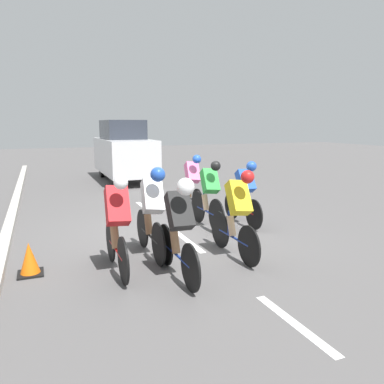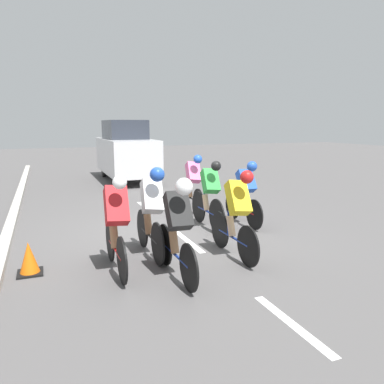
% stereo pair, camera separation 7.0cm
% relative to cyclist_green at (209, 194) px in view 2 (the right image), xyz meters
% --- Properties ---
extents(ground_plane, '(60.00, 60.00, 0.00)m').
position_rel_cyclist_green_xyz_m(ground_plane, '(0.75, 0.02, -0.75)').
color(ground_plane, '#565454').
extents(lane_stripe_near, '(0.12, 1.40, 0.01)m').
position_rel_cyclist_green_xyz_m(lane_stripe_near, '(0.75, 3.90, -0.75)').
color(lane_stripe_near, white).
rests_on(lane_stripe_near, ground).
extents(lane_stripe_mid, '(0.12, 1.40, 0.01)m').
position_rel_cyclist_green_xyz_m(lane_stripe_mid, '(0.75, 0.70, -0.75)').
color(lane_stripe_mid, white).
rests_on(lane_stripe_mid, ground).
extents(lane_stripe_far, '(0.12, 1.40, 0.01)m').
position_rel_cyclist_green_xyz_m(lane_stripe_far, '(0.75, -2.50, -0.75)').
color(lane_stripe_far, white).
rests_on(lane_stripe_far, ground).
extents(curb, '(0.20, 28.35, 0.14)m').
position_rel_cyclist_green_xyz_m(curb, '(3.95, 0.70, -0.68)').
color(curb, '#B7B2A8').
rests_on(curb, ground).
extents(cyclist_green, '(0.37, 1.67, 1.46)m').
position_rel_cyclist_green_xyz_m(cyclist_green, '(0.00, 0.00, 0.00)').
color(cyclist_green, black).
rests_on(cyclist_green, ground).
extents(cyclist_black, '(0.33, 1.69, 1.50)m').
position_rel_cyclist_green_xyz_m(cyclist_black, '(1.51, 2.27, 0.05)').
color(cyclist_black, black).
rests_on(cyclist_black, ground).
extents(cyclist_red, '(0.36, 1.65, 1.51)m').
position_rel_cyclist_green_xyz_m(cyclist_red, '(2.27, 1.72, 0.03)').
color(cyclist_red, black).
rests_on(cyclist_red, ground).
extents(cyclist_blue, '(0.33, 1.64, 1.43)m').
position_rel_cyclist_green_xyz_m(cyclist_blue, '(-0.84, 0.05, 0.00)').
color(cyclist_blue, black).
rests_on(cyclist_blue, ground).
extents(cyclist_white, '(0.38, 1.65, 1.54)m').
position_rel_cyclist_green_xyz_m(cyclist_white, '(1.60, 1.24, 0.06)').
color(cyclist_white, black).
rests_on(cyclist_white, ground).
extents(cyclist_yellow, '(0.37, 1.66, 1.50)m').
position_rel_cyclist_green_xyz_m(cyclist_yellow, '(0.33, 1.81, 0.03)').
color(cyclist_yellow, black).
rests_on(cyclist_yellow, ground).
extents(cyclist_pink, '(0.38, 1.67, 1.46)m').
position_rel_cyclist_green_xyz_m(cyclist_pink, '(-0.26, -1.60, 0.02)').
color(cyclist_pink, black).
rests_on(cyclist_pink, ground).
extents(support_car, '(1.70, 4.29, 2.34)m').
position_rel_cyclist_green_xyz_m(support_car, '(0.18, -7.51, 0.41)').
color(support_car, black).
rests_on(support_car, ground).
extents(traffic_cone, '(0.36, 0.36, 0.49)m').
position_rel_cyclist_green_xyz_m(traffic_cone, '(3.50, 1.29, -0.51)').
color(traffic_cone, black).
rests_on(traffic_cone, ground).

